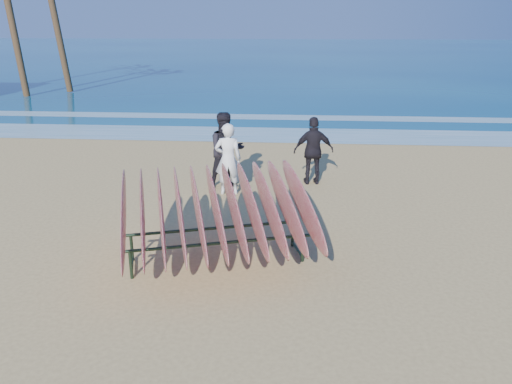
{
  "coord_description": "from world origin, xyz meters",
  "views": [
    {
      "loc": [
        0.69,
        -8.2,
        4.1
      ],
      "look_at": [
        0.0,
        0.8,
        0.95
      ],
      "focal_mm": 35.0,
      "sensor_mm": 36.0,
      "label": 1
    }
  ],
  "objects_px": {
    "surfboard_rack": "(216,210)",
    "person_dark_b": "(314,151)",
    "person_white": "(228,159)",
    "person_dark_a": "(226,151)"
  },
  "relations": [
    {
      "from": "surfboard_rack",
      "to": "person_dark_b",
      "type": "distance_m",
      "value": 4.95
    },
    {
      "from": "surfboard_rack",
      "to": "person_dark_b",
      "type": "relative_size",
      "value": 2.21
    },
    {
      "from": "person_white",
      "to": "person_dark_b",
      "type": "bearing_deg",
      "value": -162.29
    },
    {
      "from": "surfboard_rack",
      "to": "person_white",
      "type": "relative_size",
      "value": 2.2
    },
    {
      "from": "person_dark_a",
      "to": "person_dark_b",
      "type": "relative_size",
      "value": 1.1
    },
    {
      "from": "person_white",
      "to": "person_dark_b",
      "type": "height_order",
      "value": "person_white"
    },
    {
      "from": "surfboard_rack",
      "to": "person_dark_a",
      "type": "height_order",
      "value": "person_dark_a"
    },
    {
      "from": "person_white",
      "to": "person_dark_b",
      "type": "relative_size",
      "value": 1.0
    },
    {
      "from": "person_dark_a",
      "to": "person_dark_b",
      "type": "bearing_deg",
      "value": -13.87
    },
    {
      "from": "person_dark_a",
      "to": "person_dark_b",
      "type": "height_order",
      "value": "person_dark_a"
    }
  ]
}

